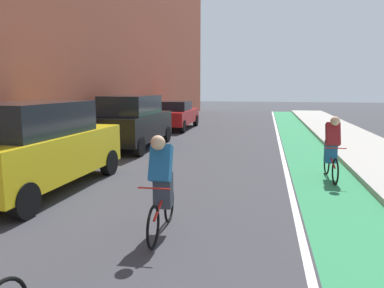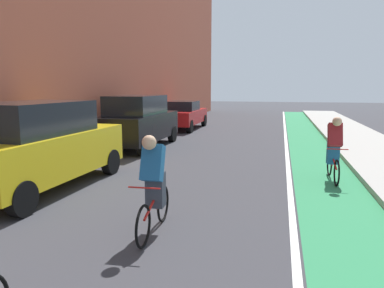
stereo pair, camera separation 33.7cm
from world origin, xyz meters
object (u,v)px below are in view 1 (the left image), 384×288
at_px(parked_sedan_red, 175,115).
at_px(cyclist_mid, 162,184).
at_px(parked_suv_black, 133,121).
at_px(cyclist_trailing, 332,148).
at_px(parked_suv_yellow_cab, 38,146).

bearing_deg(parked_sedan_red, cyclist_mid, -76.64).
xyz_separation_m(parked_suv_black, parked_sedan_red, (0.00, 6.37, -0.23)).
relative_size(parked_suv_black, cyclist_trailing, 2.62).
height_order(parked_suv_yellow_cab, cyclist_mid, parked_suv_yellow_cab).
distance_m(parked_suv_yellow_cab, parked_suv_black, 5.86).
height_order(parked_sedan_red, cyclist_mid, cyclist_mid).
bearing_deg(cyclist_mid, parked_sedan_red, 103.36).
distance_m(parked_suv_yellow_cab, parked_sedan_red, 12.23).
bearing_deg(parked_sedan_red, parked_suv_yellow_cab, -90.01).
bearing_deg(parked_suv_black, parked_suv_yellow_cab, -90.01).
distance_m(parked_sedan_red, cyclist_mid, 14.38).
height_order(parked_suv_black, cyclist_mid, parked_suv_black).
bearing_deg(cyclist_trailing, parked_suv_yellow_cab, -159.99).
relative_size(parked_suv_black, cyclist_mid, 2.62).
relative_size(parked_suv_yellow_cab, parked_suv_black, 1.01).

